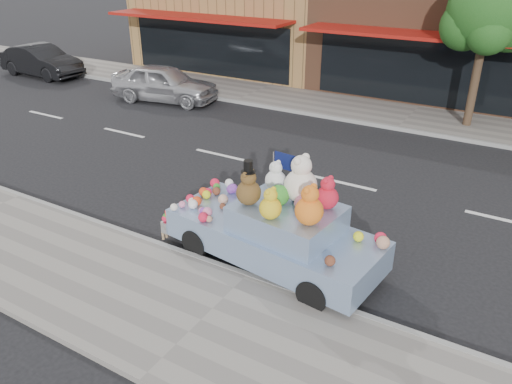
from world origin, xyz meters
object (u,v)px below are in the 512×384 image
Objects in this scene: car_dark at (41,61)px; art_car at (276,227)px; car_silver at (164,83)px; street_tree at (488,17)px.

art_car is (17.48, -8.38, 0.07)m from car_dark.
car_silver is at bearing 146.85° from art_car.
art_car reaches higher than car_silver.
car_silver is 8.03m from car_dark.
car_dark is 0.97× the size of art_car.
car_silver is at bearing -166.15° from street_tree.
car_silver is 12.37m from art_car.
car_dark is (-8.02, 0.40, -0.00)m from car_silver.
car_silver is (-11.31, -2.79, -2.95)m from street_tree.
car_dark is at bearing -172.96° from street_tree.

